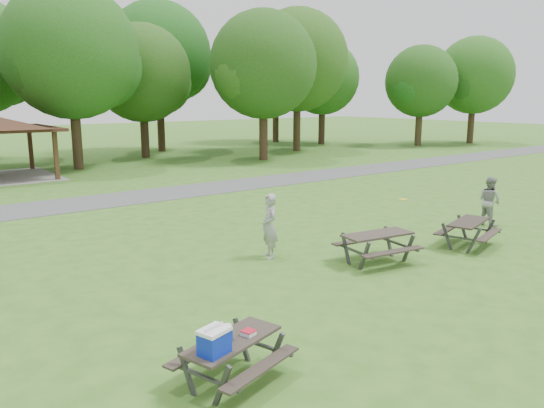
{
  "coord_description": "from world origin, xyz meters",
  "views": [
    {
      "loc": [
        -8.26,
        -8.12,
        4.39
      ],
      "look_at": [
        1.0,
        4.0,
        1.3
      ],
      "focal_mm": 35.0,
      "sensor_mm": 36.0,
      "label": 1
    }
  ],
  "objects_px": {
    "picnic_table_near": "(227,346)",
    "picnic_table_middle": "(377,240)",
    "frisbee_thrower": "(269,226)",
    "frisbee_catcher": "(489,201)"
  },
  "relations": [
    {
      "from": "picnic_table_near",
      "to": "picnic_table_middle",
      "type": "xyz_separation_m",
      "value": [
        6.59,
        2.83,
        -0.06
      ]
    },
    {
      "from": "frisbee_thrower",
      "to": "frisbee_catcher",
      "type": "relative_size",
      "value": 1.06
    },
    {
      "from": "picnic_table_near",
      "to": "picnic_table_middle",
      "type": "bearing_deg",
      "value": 23.24
    },
    {
      "from": "picnic_table_near",
      "to": "picnic_table_middle",
      "type": "relative_size",
      "value": 0.94
    },
    {
      "from": "frisbee_thrower",
      "to": "frisbee_catcher",
      "type": "distance_m",
      "value": 8.52
    },
    {
      "from": "frisbee_catcher",
      "to": "picnic_table_middle",
      "type": "bearing_deg",
      "value": 107.22
    },
    {
      "from": "picnic_table_near",
      "to": "frisbee_thrower",
      "type": "relative_size",
      "value": 1.11
    },
    {
      "from": "picnic_table_near",
      "to": "picnic_table_middle",
      "type": "distance_m",
      "value": 7.17
    },
    {
      "from": "picnic_table_near",
      "to": "frisbee_catcher",
      "type": "relative_size",
      "value": 1.18
    },
    {
      "from": "picnic_table_middle",
      "to": "frisbee_catcher",
      "type": "height_order",
      "value": "frisbee_catcher"
    }
  ]
}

